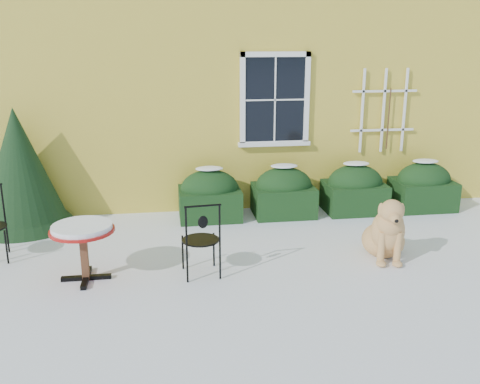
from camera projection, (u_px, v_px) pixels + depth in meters
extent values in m
plane|color=white|center=(251.00, 280.00, 6.91)|extent=(80.00, 80.00, 0.00)
cube|color=yellow|center=(204.00, 38.00, 12.73)|extent=(12.00, 8.00, 6.00)
cube|color=black|center=(275.00, 100.00, 9.30)|extent=(1.05, 0.03, 1.45)
cube|color=white|center=(276.00, 54.00, 9.08)|extent=(1.23, 0.06, 0.09)
cube|color=white|center=(274.00, 143.00, 9.50)|extent=(1.23, 0.06, 0.09)
cube|color=white|center=(243.00, 100.00, 9.21)|extent=(0.09, 0.06, 1.63)
cube|color=white|center=(307.00, 99.00, 9.37)|extent=(0.09, 0.06, 1.63)
cube|color=white|center=(275.00, 100.00, 9.28)|extent=(0.02, 0.02, 1.45)
cube|color=white|center=(275.00, 100.00, 9.28)|extent=(1.05, 0.02, 0.02)
cube|color=white|center=(274.00, 144.00, 9.51)|extent=(1.29, 0.14, 0.07)
cube|color=white|center=(362.00, 111.00, 9.57)|extent=(0.04, 0.03, 1.50)
cube|color=white|center=(383.00, 111.00, 9.62)|extent=(0.04, 0.03, 1.50)
cube|color=white|center=(404.00, 110.00, 9.68)|extent=(0.04, 0.03, 1.50)
cube|color=white|center=(382.00, 130.00, 9.72)|extent=(1.20, 0.03, 0.04)
cube|color=white|center=(385.00, 91.00, 9.53)|extent=(1.20, 0.03, 0.04)
cylinder|color=#472D19|center=(388.00, 119.00, 9.66)|extent=(0.02, 0.02, 1.10)
cube|color=black|center=(210.00, 204.00, 9.22)|extent=(1.05, 0.80, 0.52)
ellipsoid|color=black|center=(210.00, 189.00, 9.15)|extent=(1.00, 0.72, 0.67)
ellipsoid|color=white|center=(209.00, 169.00, 9.05)|extent=(0.47, 0.32, 0.06)
cube|color=black|center=(283.00, 200.00, 9.40)|extent=(1.05, 0.80, 0.52)
ellipsoid|color=black|center=(284.00, 186.00, 9.33)|extent=(1.00, 0.72, 0.67)
ellipsoid|color=white|center=(284.00, 166.00, 9.23)|extent=(0.47, 0.32, 0.06)
cube|color=black|center=(354.00, 197.00, 9.58)|extent=(1.05, 0.80, 0.52)
ellipsoid|color=black|center=(355.00, 183.00, 9.51)|extent=(1.00, 0.72, 0.67)
ellipsoid|color=white|center=(356.00, 163.00, 9.41)|extent=(0.47, 0.32, 0.06)
cube|color=black|center=(422.00, 194.00, 9.76)|extent=(1.05, 0.80, 0.52)
ellipsoid|color=black|center=(424.00, 180.00, 9.69)|extent=(1.00, 0.72, 0.67)
ellipsoid|color=white|center=(426.00, 161.00, 9.59)|extent=(0.47, 0.32, 0.06)
cone|color=black|center=(23.00, 199.00, 8.77)|extent=(1.63, 1.63, 0.94)
cone|color=black|center=(19.00, 168.00, 8.63)|extent=(1.46, 1.46, 1.97)
cube|color=black|center=(86.00, 278.00, 6.91)|extent=(0.63, 0.07, 0.05)
cube|color=black|center=(86.00, 278.00, 6.91)|extent=(0.07, 0.63, 0.05)
cube|color=brown|center=(84.00, 255.00, 6.83)|extent=(0.09, 0.09, 0.68)
cylinder|color=#A3110D|center=(82.00, 230.00, 6.73)|extent=(0.81, 0.81, 0.04)
cylinder|color=white|center=(82.00, 227.00, 6.72)|extent=(0.76, 0.76, 0.06)
cylinder|color=black|center=(214.00, 249.00, 7.28)|extent=(0.03, 0.03, 0.48)
cylinder|color=black|center=(183.00, 252.00, 7.18)|extent=(0.03, 0.03, 0.48)
cylinder|color=black|center=(220.00, 262.00, 6.88)|extent=(0.03, 0.03, 0.48)
cylinder|color=black|center=(187.00, 265.00, 6.78)|extent=(0.03, 0.03, 0.48)
cylinder|color=black|center=(201.00, 240.00, 6.96)|extent=(0.49, 0.49, 0.02)
cylinder|color=black|center=(220.00, 225.00, 6.74)|extent=(0.03, 0.03, 0.53)
cylinder|color=black|center=(186.00, 227.00, 6.64)|extent=(0.03, 0.03, 0.53)
cylinder|color=black|center=(203.00, 206.00, 6.62)|extent=(0.47, 0.07, 0.03)
ellipsoid|color=black|center=(203.00, 222.00, 6.68)|extent=(0.13, 0.04, 0.17)
cylinder|color=black|center=(6.00, 247.00, 7.35)|extent=(0.03, 0.03, 0.49)
cylinder|color=black|center=(7.00, 237.00, 7.74)|extent=(0.03, 0.03, 0.49)
cylinder|color=black|center=(3.00, 203.00, 7.59)|extent=(0.03, 0.03, 0.54)
ellipsoid|color=tan|center=(383.00, 240.00, 7.66)|extent=(0.71, 0.76, 0.49)
ellipsoid|color=tan|center=(388.00, 231.00, 7.39)|extent=(0.53, 0.49, 0.61)
sphere|color=tan|center=(390.00, 224.00, 7.29)|extent=(0.38, 0.38, 0.38)
cylinder|color=tan|center=(381.00, 249.00, 7.30)|extent=(0.10, 0.10, 0.49)
cylinder|color=tan|center=(397.00, 249.00, 7.29)|extent=(0.10, 0.10, 0.49)
ellipsoid|color=tan|center=(381.00, 264.00, 7.30)|extent=(0.13, 0.17, 0.08)
ellipsoid|color=tan|center=(397.00, 264.00, 7.30)|extent=(0.13, 0.17, 0.08)
cylinder|color=tan|center=(390.00, 219.00, 7.26)|extent=(0.27, 0.31, 0.26)
sphere|color=tan|center=(392.00, 211.00, 7.17)|extent=(0.32, 0.32, 0.32)
ellipsoid|color=tan|center=(394.00, 218.00, 7.04)|extent=(0.19, 0.27, 0.14)
sphere|color=black|center=(396.00, 221.00, 6.94)|extent=(0.06, 0.06, 0.06)
ellipsoid|color=tan|center=(381.00, 210.00, 7.22)|extent=(0.10, 0.12, 0.20)
ellipsoid|color=tan|center=(402.00, 210.00, 7.21)|extent=(0.10, 0.12, 0.20)
cylinder|color=tan|center=(392.00, 244.00, 7.94)|extent=(0.22, 0.39, 0.09)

